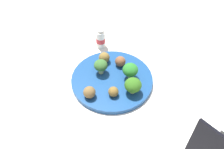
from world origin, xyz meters
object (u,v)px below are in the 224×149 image
Objects in this scene: meatball_center at (104,58)px; meatball_mid_right at (113,92)px; yogurt_bottle at (101,39)px; meatball_back_left at (120,61)px; meatball_back_right at (89,92)px; broccoli_floret_front_right at (130,70)px; plate at (112,80)px; broccoli_floret_far_rim at (101,66)px; broccoli_floret_back_right at (133,85)px.

meatball_mid_right is at bearing 7.78° from meatball_center.
meatball_back_left is at bearing 26.99° from yogurt_bottle.
yogurt_bottle is (-0.26, 0.04, 0.00)m from meatball_back_right.
broccoli_floret_front_right is at bearing 23.36° from meatball_back_left.
plate is 0.09m from meatball_center.
meatball_center is 0.11m from yogurt_bottle.
meatball_back_right reaches higher than meatball_back_left.
broccoli_floret_front_right is 1.51× the size of meatball_center.
meatball_back_right is at bearing -46.31° from plate.
meatball_center reaches higher than meatball_back_left.
plate is at bearing 50.04° from broccoli_floret_far_rim.
broccoli_floret_front_right is at bearing -178.05° from broccoli_floret_back_right.
plate is 0.11m from meatball_back_right.
broccoli_floret_front_right reaches higher than broccoli_floret_far_rim.
meatball_back_right is (0.14, -0.11, 0.00)m from meatball_back_left.
plate is 7.03× the size of meatball_back_right.
meatball_center is at bearing 165.78° from broccoli_floret_far_rim.
plate is 4.68× the size of broccoli_floret_front_right.
broccoli_floret_back_right is 1.67× the size of meatball_mid_right.
broccoli_floret_back_right is 1.04× the size of broccoli_floret_far_rim.
broccoli_floret_far_rim is 1.37× the size of meatball_center.
broccoli_floret_back_right is at bearing 44.86° from plate.
broccoli_floret_front_right is at bearing 117.41° from meatball_back_right.
meatball_mid_right is (0.10, 0.04, -0.02)m from broccoli_floret_far_rim.
broccoli_floret_far_rim is (-0.03, -0.04, 0.04)m from plate.
broccoli_floret_front_right is 0.21m from yogurt_bottle.
broccoli_floret_far_rim is 0.68× the size of yogurt_bottle.
broccoli_floret_far_rim is 0.11m from meatball_back_right.
meatball_back_left is 0.14m from yogurt_bottle.
meatball_back_left is at bearing -166.63° from broccoli_floret_back_right.
plate is at bearing 133.69° from meatball_back_right.
broccoli_floret_front_right reaches higher than meatball_center.
meatball_back_right is (0.07, -0.08, 0.03)m from plate.
broccoli_floret_far_rim is 0.06m from meatball_center.
meatball_mid_right is (0.07, -0.00, 0.02)m from plate.
broccoli_floret_front_right is (0.03, 0.10, 0.00)m from broccoli_floret_far_rim.
meatball_mid_right reaches higher than plate.
plate is 0.06m from broccoli_floret_far_rim.
plate is 0.08m from meatball_mid_right.
broccoli_floret_back_right reaches higher than meatball_center.
meatball_mid_right is (0.14, -0.03, -0.00)m from meatball_back_left.
plate is at bearing -27.77° from meatball_back_left.
meatball_center is 0.50× the size of yogurt_bottle.
meatball_back_left is at bearing 141.13° from meatball_back_right.
broccoli_floret_back_right is at bearing 93.92° from meatball_back_right.
meatball_mid_right is (0.01, -0.06, -0.02)m from broccoli_floret_back_right.
meatball_center is at bearing 161.18° from meatball_back_right.
broccoli_floret_front_right is at bearing 71.69° from broccoli_floret_far_rim.
meatball_back_right is at bearing -86.08° from broccoli_floret_back_right.
broccoli_floret_back_right is 0.71× the size of yogurt_bottle.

